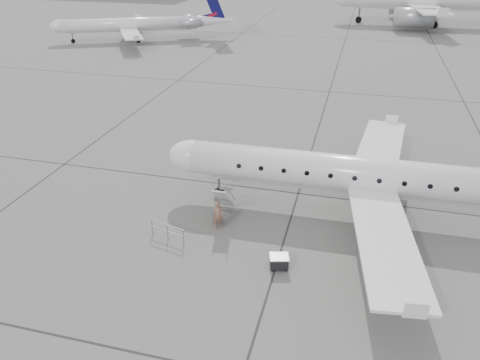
% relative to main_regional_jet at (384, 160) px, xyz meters
% --- Properties ---
extents(ground, '(320.00, 320.00, 0.00)m').
position_rel_main_regional_jet_xyz_m(ground, '(-1.59, -4.04, -3.86)').
color(ground, slate).
rests_on(ground, ground).
extents(main_regional_jet, '(30.43, 22.15, 7.71)m').
position_rel_main_regional_jet_xyz_m(main_regional_jet, '(0.00, 0.00, 0.00)').
color(main_regional_jet, silver).
rests_on(main_regional_jet, ground).
extents(airstair, '(0.89, 2.34, 2.42)m').
position_rel_main_regional_jet_xyz_m(airstair, '(-9.09, -2.44, -2.65)').
color(airstair, silver).
rests_on(airstair, ground).
extents(passenger, '(0.76, 0.66, 1.77)m').
position_rel_main_regional_jet_xyz_m(passenger, '(-9.07, -3.75, -2.97)').
color(passenger, brown).
rests_on(passenger, ground).
extents(safety_railing, '(2.15, 0.61, 1.00)m').
position_rel_main_regional_jet_xyz_m(safety_railing, '(-11.54, -5.65, -3.36)').
color(safety_railing, gray).
rests_on(safety_railing, ground).
extents(baggage_cart, '(1.10, 0.97, 0.81)m').
position_rel_main_regional_jet_xyz_m(baggage_cart, '(-4.89, -6.59, -3.45)').
color(baggage_cart, black).
rests_on(baggage_cart, ground).
extents(bg_regional_left, '(33.64, 29.88, 7.29)m').
position_rel_main_regional_jet_xyz_m(bg_regional_left, '(-38.92, 45.54, -0.21)').
color(bg_regional_left, silver).
rests_on(bg_regional_left, ground).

